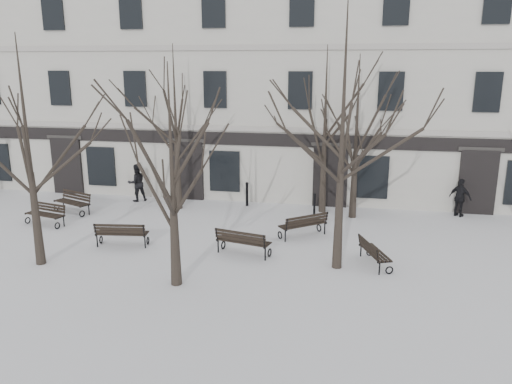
% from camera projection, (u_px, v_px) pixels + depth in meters
% --- Properties ---
extents(ground, '(100.00, 100.00, 0.00)m').
position_uv_depth(ground, '(213.00, 265.00, 16.81)').
color(ground, silver).
rests_on(ground, ground).
extents(building, '(40.40, 10.20, 11.40)m').
position_uv_depth(building, '(274.00, 83.00, 27.77)').
color(building, '#B3AFA6').
rests_on(building, ground).
extents(tree_0, '(5.25, 5.25, 7.50)m').
position_uv_depth(tree_0, '(25.00, 125.00, 15.73)').
color(tree_0, black).
rests_on(tree_0, ground).
extents(tree_1, '(4.64, 4.64, 6.63)m').
position_uv_depth(tree_1, '(171.00, 151.00, 14.29)').
color(tree_1, black).
rests_on(tree_1, ground).
extents(tree_2, '(5.94, 5.94, 8.48)m').
position_uv_depth(tree_2, '(344.00, 106.00, 15.28)').
color(tree_2, black).
rests_on(tree_2, ground).
extents(tree_4, '(5.20, 5.20, 7.43)m').
position_uv_depth(tree_4, '(175.00, 108.00, 22.22)').
color(tree_4, black).
rests_on(tree_4, ground).
extents(tree_5, '(5.15, 5.15, 7.36)m').
position_uv_depth(tree_5, '(325.00, 110.00, 21.74)').
color(tree_5, black).
rests_on(tree_5, ground).
extents(tree_6, '(4.88, 4.88, 6.98)m').
position_uv_depth(tree_6, '(357.00, 118.00, 20.96)').
color(tree_6, black).
rests_on(tree_6, ground).
extents(bench_0, '(1.88, 1.06, 0.90)m').
position_uv_depth(bench_0, '(46.00, 213.00, 20.89)').
color(bench_0, black).
rests_on(bench_0, ground).
extents(bench_1, '(1.96, 0.93, 0.95)m').
position_uv_depth(bench_1, '(122.00, 233.00, 18.36)').
color(bench_1, black).
rests_on(bench_1, ground).
extents(bench_2, '(2.03, 1.13, 0.97)m').
position_uv_depth(bench_2, '(243.00, 241.00, 17.50)').
color(bench_2, black).
rests_on(bench_2, ground).
extents(bench_3, '(1.99, 1.34, 0.95)m').
position_uv_depth(bench_3, '(73.00, 201.00, 22.60)').
color(bench_3, black).
rests_on(bench_3, ground).
extents(bench_4, '(1.91, 1.74, 0.97)m').
position_uv_depth(bench_4, '(304.00, 224.00, 19.35)').
color(bench_4, black).
rests_on(bench_4, ground).
extents(bench_5, '(1.16, 1.78, 0.86)m').
position_uv_depth(bench_5, '(373.00, 252.00, 16.66)').
color(bench_5, black).
rests_on(bench_5, ground).
extents(bollard_a, '(0.15, 0.15, 1.17)m').
position_uv_depth(bollard_a, '(247.00, 193.00, 23.63)').
color(bollard_a, black).
rests_on(bollard_a, ground).
extents(bollard_b, '(0.12, 0.12, 0.96)m').
position_uv_depth(bollard_b, '(314.00, 203.00, 22.35)').
color(bollard_b, black).
rests_on(bollard_b, ground).
extents(pedestrian_b, '(1.14, 1.12, 1.84)m').
position_uv_depth(pedestrian_b, '(138.00, 201.00, 24.66)').
color(pedestrian_b, black).
rests_on(pedestrian_b, ground).
extents(pedestrian_c, '(1.04, 0.94, 1.70)m').
position_uv_depth(pedestrian_c, '(458.00, 216.00, 22.15)').
color(pedestrian_c, black).
rests_on(pedestrian_c, ground).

